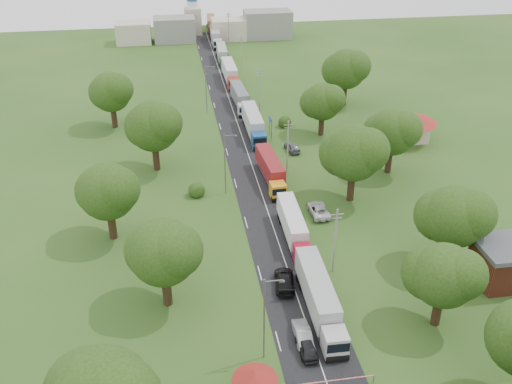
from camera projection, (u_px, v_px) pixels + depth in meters
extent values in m
plane|color=#294C19|center=(279.00, 244.00, 76.55)|extent=(260.00, 260.00, 0.00)
cube|color=black|center=(256.00, 176.00, 93.81)|extent=(8.00, 200.00, 0.04)
cylinder|color=red|center=(329.00, 381.00, 54.49)|extent=(9.00, 0.12, 0.12)
cylinder|color=slate|center=(374.00, 379.00, 55.35)|extent=(0.10, 0.10, 1.00)
cone|color=maroon|center=(255.00, 376.00, 52.57)|extent=(4.40, 4.40, 1.10)
cylinder|color=slate|center=(272.00, 130.00, 105.46)|extent=(0.12, 0.12, 4.00)
cylinder|color=slate|center=(269.00, 126.00, 107.53)|extent=(0.12, 0.12, 4.00)
cube|color=#152696|center=(271.00, 120.00, 105.72)|extent=(0.06, 3.00, 1.00)
cube|color=silver|center=(271.00, 120.00, 105.72)|extent=(0.07, 3.10, 0.06)
cylinder|color=gray|center=(335.00, 241.00, 69.08)|extent=(0.24, 0.24, 9.00)
cube|color=gray|center=(337.00, 214.00, 67.23)|extent=(1.60, 0.10, 0.10)
cube|color=gray|center=(337.00, 218.00, 67.47)|extent=(1.20, 0.10, 0.10)
cylinder|color=gray|center=(288.00, 146.00, 93.24)|extent=(0.24, 0.24, 9.00)
cube|color=gray|center=(288.00, 125.00, 91.39)|extent=(1.60, 0.10, 0.10)
cube|color=gray|center=(288.00, 128.00, 91.64)|extent=(1.20, 0.10, 0.10)
cylinder|color=gray|center=(260.00, 91.00, 117.41)|extent=(0.24, 0.24, 9.00)
cube|color=gray|center=(260.00, 73.00, 115.56)|extent=(1.60, 0.10, 0.10)
cube|color=gray|center=(260.00, 75.00, 115.80)|extent=(1.20, 0.10, 0.10)
cylinder|color=gray|center=(241.00, 54.00, 141.57)|extent=(0.24, 0.24, 9.00)
cube|color=gray|center=(241.00, 39.00, 139.73)|extent=(1.60, 0.10, 0.10)
cube|color=gray|center=(241.00, 41.00, 139.97)|extent=(1.20, 0.10, 0.10)
cylinder|color=gray|center=(228.00, 28.00, 165.74)|extent=(0.24, 0.24, 9.00)
cube|color=gray|center=(228.00, 15.00, 163.89)|extent=(1.60, 0.10, 0.10)
cube|color=gray|center=(228.00, 16.00, 164.13)|extent=(1.20, 0.10, 0.10)
cylinder|color=slate|center=(264.00, 320.00, 56.10)|extent=(0.16, 0.16, 10.00)
cube|color=slate|center=(274.00, 281.00, 53.94)|extent=(1.80, 0.10, 0.10)
cube|color=slate|center=(282.00, 281.00, 54.12)|extent=(0.50, 0.22, 0.15)
cylinder|color=slate|center=(225.00, 164.00, 86.31)|extent=(0.16, 0.16, 10.00)
cube|color=slate|center=(230.00, 135.00, 84.15)|extent=(1.80, 0.10, 0.10)
cube|color=slate|center=(235.00, 136.00, 84.33)|extent=(0.50, 0.22, 0.15)
cylinder|color=slate|center=(206.00, 90.00, 116.51)|extent=(0.16, 0.16, 10.00)
cube|color=slate|center=(210.00, 67.00, 114.35)|extent=(1.80, 0.10, 0.10)
cube|color=slate|center=(214.00, 67.00, 114.54)|extent=(0.50, 0.22, 0.15)
cylinder|color=#382616|center=(437.00, 310.00, 62.00)|extent=(1.04, 1.04, 3.85)
sphere|color=#20390F|center=(444.00, 275.00, 59.73)|extent=(7.00, 7.00, 7.00)
sphere|color=#20390F|center=(461.00, 274.00, 58.68)|extent=(5.50, 5.50, 5.50)
sphere|color=#20390F|center=(429.00, 273.00, 60.92)|extent=(6.00, 6.00, 6.00)
cylinder|color=#382616|center=(448.00, 251.00, 71.38)|extent=(1.08, 1.08, 4.20)
sphere|color=#20390F|center=(455.00, 216.00, 68.88)|extent=(7.70, 7.70, 7.70)
sphere|color=#20390F|center=(471.00, 214.00, 67.72)|extent=(6.05, 6.05, 6.05)
sphere|color=#20390F|center=(441.00, 215.00, 70.19)|extent=(6.60, 6.60, 6.60)
cylinder|color=#382616|center=(351.00, 187.00, 85.86)|extent=(1.12, 1.12, 4.55)
sphere|color=#20390F|center=(354.00, 153.00, 83.15)|extent=(8.40, 8.40, 8.40)
sphere|color=#20390F|center=(367.00, 150.00, 81.89)|extent=(6.60, 6.60, 6.60)
sphere|color=#20390F|center=(343.00, 153.00, 84.57)|extent=(7.20, 7.20, 7.20)
cylinder|color=#382616|center=(389.00, 161.00, 94.09)|extent=(1.08, 1.08, 4.20)
sphere|color=#20390F|center=(392.00, 132.00, 91.60)|extent=(7.70, 7.70, 7.70)
sphere|color=#20390F|center=(404.00, 129.00, 90.44)|extent=(6.05, 6.05, 6.05)
sphere|color=#20390F|center=(383.00, 132.00, 92.90)|extent=(6.60, 6.60, 6.60)
cylinder|color=#382616|center=(321.00, 125.00, 107.88)|extent=(1.04, 1.04, 3.85)
sphere|color=#20390F|center=(323.00, 102.00, 105.61)|extent=(7.00, 7.00, 7.00)
sphere|color=#20390F|center=(331.00, 99.00, 104.56)|extent=(5.50, 5.50, 5.50)
sphere|color=#20390F|center=(316.00, 102.00, 106.80)|extent=(6.00, 6.00, 6.00)
cylinder|color=#382616|center=(344.00, 95.00, 121.90)|extent=(1.12, 1.12, 4.55)
sphere|color=#20390F|center=(346.00, 69.00, 119.19)|extent=(8.40, 8.40, 8.40)
sphere|color=#20390F|center=(355.00, 66.00, 117.92)|extent=(6.60, 6.60, 6.60)
sphere|color=#20390F|center=(338.00, 70.00, 120.61)|extent=(7.20, 7.20, 7.20)
cylinder|color=#382616|center=(167.00, 289.00, 64.83)|extent=(1.08, 1.08, 4.20)
sphere|color=#20390F|center=(163.00, 252.00, 62.34)|extent=(7.70, 7.70, 7.70)
sphere|color=#20390F|center=(176.00, 251.00, 61.18)|extent=(6.05, 6.05, 6.05)
sphere|color=#20390F|center=(154.00, 250.00, 63.64)|extent=(6.60, 6.60, 6.60)
cylinder|color=#382616|center=(112.00, 225.00, 76.82)|extent=(1.08, 1.08, 4.20)
sphere|color=#20390F|center=(107.00, 191.00, 74.32)|extent=(7.70, 7.70, 7.70)
sphere|color=#20390F|center=(117.00, 189.00, 73.16)|extent=(6.05, 6.05, 6.05)
sphere|color=#20390F|center=(100.00, 191.00, 75.63)|extent=(6.60, 6.60, 6.60)
cylinder|color=#382616|center=(156.00, 157.00, 94.82)|extent=(1.12, 1.12, 4.55)
sphere|color=#20390F|center=(153.00, 126.00, 92.11)|extent=(8.40, 8.40, 8.40)
sphere|color=#20390F|center=(162.00, 123.00, 90.84)|extent=(6.60, 6.60, 6.60)
sphere|color=#20390F|center=(146.00, 126.00, 93.53)|extent=(7.20, 7.20, 7.20)
cylinder|color=#382616|center=(114.00, 117.00, 111.06)|extent=(1.08, 1.08, 4.20)
sphere|color=#20390F|center=(111.00, 92.00, 108.57)|extent=(7.70, 7.70, 7.70)
sphere|color=#20390F|center=(117.00, 89.00, 107.41)|extent=(6.05, 6.05, 6.05)
sphere|color=#20390F|center=(106.00, 93.00, 109.87)|extent=(6.60, 6.60, 6.60)
cube|color=maroon|center=(510.00, 264.00, 68.65)|extent=(8.00, 6.00, 4.60)
cube|color=beige|center=(407.00, 130.00, 105.60)|extent=(7.00, 5.00, 4.00)
cone|color=maroon|center=(409.00, 115.00, 104.19)|extent=(10.08, 10.08, 1.80)
cube|color=gray|center=(175.00, 29.00, 168.41)|extent=(12.00, 8.00, 7.00)
cube|color=beige|center=(228.00, 29.00, 170.85)|extent=(10.00, 8.00, 6.00)
cube|color=gray|center=(268.00, 24.00, 172.02)|extent=(14.00, 8.00, 8.00)
cube|color=beige|center=(133.00, 33.00, 167.00)|extent=(10.00, 8.00, 6.00)
cube|color=beige|center=(193.00, 21.00, 175.89)|extent=(5.00, 5.00, 8.00)
cylinder|color=silver|center=(192.00, 4.00, 173.46)|extent=(3.20, 3.20, 2.00)
cube|color=#BDBDBD|center=(335.00, 342.00, 58.16)|extent=(2.52, 2.52, 2.58)
cube|color=black|center=(339.00, 348.00, 56.91)|extent=(2.37, 0.06, 1.13)
cube|color=slate|center=(337.00, 358.00, 57.64)|extent=(2.27, 0.29, 0.36)
cube|color=slate|center=(317.00, 303.00, 64.79)|extent=(2.59, 11.90, 0.31)
cube|color=#A9A9AE|center=(317.00, 288.00, 64.15)|extent=(2.80, 12.21, 3.09)
cylinder|color=black|center=(337.00, 357.00, 57.89)|extent=(2.42, 1.03, 1.03)
cylinder|color=black|center=(332.00, 344.00, 59.49)|extent=(2.42, 1.03, 1.03)
cylinder|color=black|center=(309.00, 285.00, 68.03)|extent=(2.42, 1.03, 1.03)
cylinder|color=black|center=(306.00, 277.00, 69.36)|extent=(2.42, 1.03, 1.03)
cube|color=maroon|center=(303.00, 254.00, 71.95)|extent=(2.27, 2.27, 2.31)
cube|color=black|center=(305.00, 257.00, 70.83)|extent=(2.13, 0.06, 1.02)
cube|color=slate|center=(305.00, 265.00, 71.48)|extent=(2.04, 0.29, 0.32)
cube|color=slate|center=(292.00, 232.00, 77.90)|extent=(2.35, 10.68, 0.28)
cube|color=silver|center=(292.00, 220.00, 77.33)|extent=(2.54, 10.96, 2.78)
cylinder|color=black|center=(304.00, 264.00, 71.71)|extent=(2.17, 0.93, 0.93)
cylinder|color=black|center=(301.00, 257.00, 73.14)|extent=(2.17, 0.93, 0.93)
cylinder|color=black|center=(287.00, 221.00, 80.81)|extent=(2.17, 0.93, 0.93)
cylinder|color=black|center=(285.00, 216.00, 82.01)|extent=(2.17, 0.93, 0.93)
cube|color=orange|center=(278.00, 190.00, 86.51)|extent=(2.41, 2.41, 2.36)
cube|color=black|center=(279.00, 192.00, 85.36)|extent=(2.17, 0.16, 1.04)
cube|color=slate|center=(279.00, 199.00, 86.03)|extent=(2.09, 0.39, 0.33)
cube|color=slate|center=(270.00, 175.00, 92.59)|extent=(2.88, 10.98, 0.28)
cube|color=maroon|center=(270.00, 165.00, 92.00)|extent=(3.09, 11.28, 2.83)
cylinder|color=black|center=(279.00, 199.00, 86.26)|extent=(2.22, 0.94, 0.94)
cylinder|color=black|center=(277.00, 193.00, 87.73)|extent=(2.22, 0.94, 0.94)
cylinder|color=black|center=(266.00, 167.00, 95.55)|extent=(2.22, 0.94, 0.94)
cylinder|color=black|center=(265.00, 164.00, 96.78)|extent=(2.22, 0.94, 0.94)
cube|color=#17498B|center=(259.00, 140.00, 102.46)|extent=(2.51, 2.51, 2.60)
cube|color=black|center=(260.00, 141.00, 101.19)|extent=(2.39, 0.03, 1.14)
cube|color=slate|center=(260.00, 148.00, 101.93)|extent=(2.29, 0.26, 0.36)
cube|color=slate|center=(253.00, 129.00, 109.15)|extent=(2.45, 11.98, 0.31)
cube|color=#B8B8BD|center=(253.00, 119.00, 108.51)|extent=(2.66, 12.29, 3.12)
cylinder|color=black|center=(260.00, 148.00, 102.18)|extent=(2.45, 1.04, 1.04)
cylinder|color=black|center=(258.00, 144.00, 103.80)|extent=(2.45, 1.04, 1.04)
cylinder|color=black|center=(250.00, 123.00, 112.42)|extent=(2.45, 1.04, 1.04)
cylinder|color=black|center=(249.00, 120.00, 113.76)|extent=(2.45, 1.04, 1.04)
cube|color=silver|center=(244.00, 110.00, 116.40)|extent=(2.34, 2.34, 2.34)
cube|color=black|center=(245.00, 110.00, 115.26)|extent=(2.16, 0.11, 1.03)
cube|color=slate|center=(245.00, 116.00, 115.92)|extent=(2.07, 0.34, 0.33)
cube|color=slate|center=(240.00, 102.00, 122.43)|extent=(2.60, 10.86, 0.28)
cube|color=slate|center=(239.00, 94.00, 121.85)|extent=(2.80, 11.15, 2.81)
cylinder|color=black|center=(244.00, 116.00, 116.15)|extent=(2.20, 0.94, 0.94)
cylinder|color=black|center=(243.00, 113.00, 117.61)|extent=(2.20, 0.94, 0.94)
cylinder|color=black|center=(238.00, 98.00, 125.37)|extent=(2.20, 0.94, 0.94)
cylinder|color=black|center=(237.00, 96.00, 126.59)|extent=(2.20, 0.94, 0.94)
cube|color=#A52D19|center=(233.00, 84.00, 130.40)|extent=(2.48, 2.48, 2.57)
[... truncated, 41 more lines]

